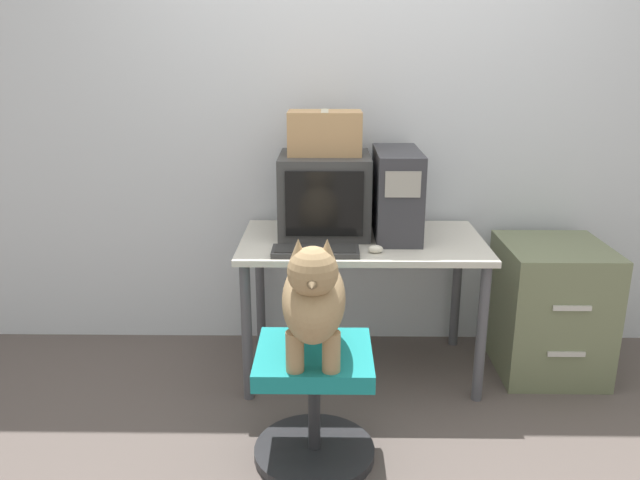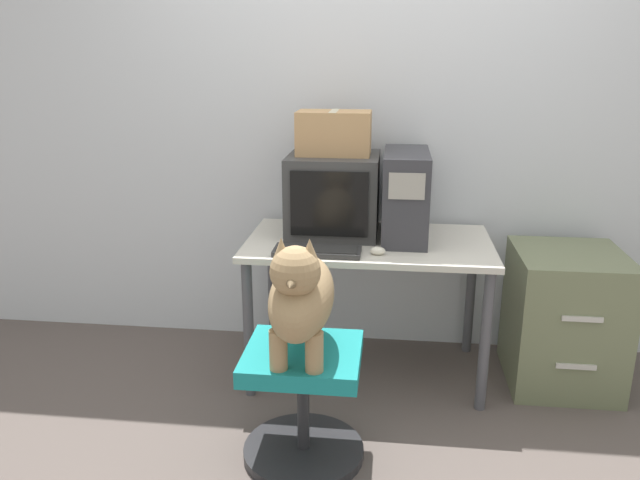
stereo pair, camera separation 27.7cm
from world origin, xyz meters
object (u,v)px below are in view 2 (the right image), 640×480
Objects in this scene: dog at (301,295)px; cardboard_box at (334,133)px; pc_tower at (405,195)px; keyboard at (317,251)px; filing_cabinet at (564,318)px; crt_monitor at (334,194)px; office_chair at (303,399)px.

dog is 1.03m from cardboard_box.
pc_tower is 0.55m from keyboard.
filing_cabinet is (0.81, -0.05, -0.59)m from pc_tower.
crt_monitor is at bearing 172.89° from pc_tower.
crt_monitor is 0.79× the size of dog.
crt_monitor is at bearing 175.48° from filing_cabinet.
cardboard_box is at bearing 87.68° from office_chair.
keyboard is (-0.04, -0.36, -0.19)m from crt_monitor.
filing_cabinet is at bearing -4.52° from crt_monitor.
filing_cabinet is (1.17, -0.09, -0.58)m from crt_monitor.
dog is at bearing -92.24° from crt_monitor.
pc_tower is 0.47m from cardboard_box.
cardboard_box reaches higher than crt_monitor.
cardboard_box is (-1.17, 0.10, 0.89)m from filing_cabinet.
dog is (0.00, -0.54, 0.00)m from keyboard.
keyboard is 1.11× the size of cardboard_box.
keyboard is 0.59× the size of filing_cabinet.
crt_monitor reaches higher than dog.
dog is at bearing -146.05° from filing_cabinet.
cardboard_box is (0.04, 0.90, 0.49)m from dog.
office_chair is 1.43m from filing_cabinet.
crt_monitor is 0.90× the size of office_chair.
cardboard_box is (-0.36, 0.05, 0.29)m from pc_tower.
crt_monitor reaches higher than office_chair.
crt_monitor reaches higher than filing_cabinet.
pc_tower reaches higher than office_chair.
crt_monitor is at bearing 83.74° from keyboard.
office_chair is 1.30m from cardboard_box.
dog is 1.50m from filing_cabinet.
pc_tower is 1.00m from filing_cabinet.
keyboard is 0.62m from cardboard_box.
office_chair is (-0.04, -0.86, -0.66)m from crt_monitor.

